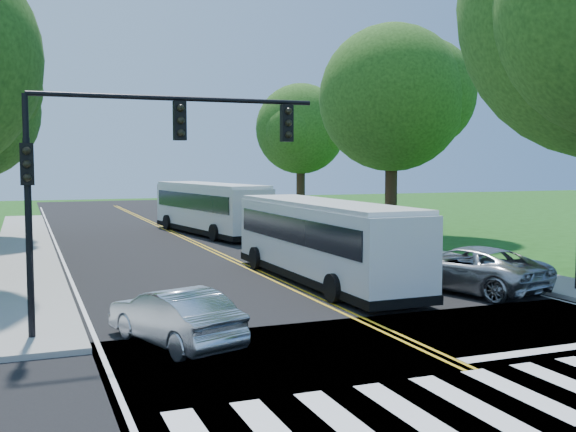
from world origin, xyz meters
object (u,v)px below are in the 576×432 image
bus_lead (322,240)px  hatchback (174,316)px  signal_nw (132,154)px  dark_sedan (320,236)px  bus_follow (210,207)px  suv (467,268)px

bus_lead → hatchback: bus_lead is taller
signal_nw → dark_sedan: 17.29m
hatchback → signal_nw: bearing=-80.9°
bus_follow → dark_sedan: size_ratio=2.56×
suv → dark_sedan: 11.33m
bus_lead → dark_sedan: size_ratio=2.41×
signal_nw → dark_sedan: (10.78, 13.00, -3.70)m
bus_lead → signal_nw: bearing=33.1°
dark_sedan → suv: bearing=105.3°
signal_nw → hatchback: (0.70, -1.32, -3.71)m
signal_nw → suv: 11.67m
bus_lead → suv: bus_lead is taller
bus_lead → bus_follow: size_ratio=0.94×
bus_lead → dark_sedan: (3.55, 8.12, -0.83)m
dark_sedan → hatchback: bearing=69.2°
hatchback → suv: size_ratio=0.75×
bus_follow → hatchback: (-6.99, -23.09, -0.91)m
bus_lead → hatchback: 9.05m
dark_sedan → bus_lead: bearing=80.8°
suv → dark_sedan: (-0.18, 11.33, -0.07)m
suv → hatchback: bearing=-0.9°
hatchback → dark_sedan: dark_sedan is taller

